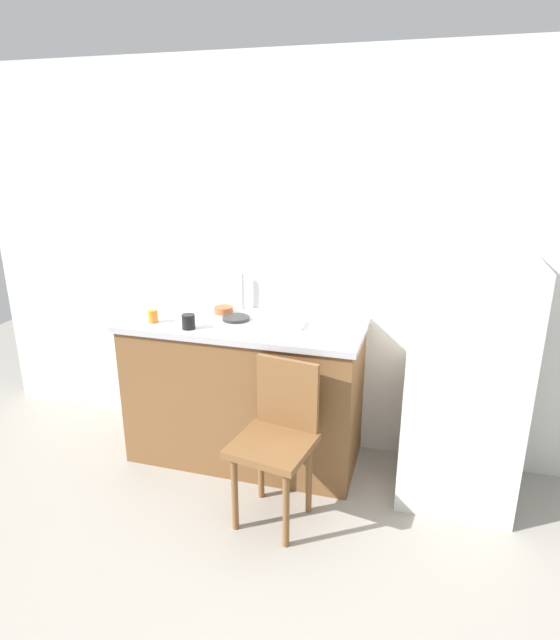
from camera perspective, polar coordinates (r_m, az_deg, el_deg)
name	(u,v)px	position (r m, az deg, el deg)	size (l,w,h in m)	color
ground_plane	(267,528)	(3.05, -1.44, -21.72)	(8.00, 8.00, 0.00)	#9E998E
back_wall	(312,264)	(3.38, 3.52, 6.16)	(4.80, 0.10, 2.50)	silver
cabinet_base	(245,393)	(3.42, -3.83, -7.98)	(1.45, 0.60, 0.90)	brown
countertop	(243,325)	(3.24, -4.01, -0.52)	(1.49, 0.64, 0.04)	#B7B7BC
faucet	(242,291)	(3.45, -4.11, 3.15)	(0.02, 0.02, 0.24)	#B7B7BC
refrigerator	(463,382)	(3.14, 19.32, -6.36)	(0.63, 0.62, 1.42)	silver
chair	(278,435)	(2.87, -0.27, -12.42)	(0.46, 0.46, 0.89)	brown
dish_tray	(283,320)	(3.17, 0.28, -0.02)	(0.28, 0.20, 0.05)	white
terracotta_bowl	(224,310)	(3.41, -6.16, 1.11)	(0.12, 0.12, 0.04)	#B25B33
hotplate	(236,318)	(3.26, -4.81, 0.19)	(0.17, 0.17, 0.02)	#2D2D2D
cup_black	(188,322)	(3.13, -9.94, -0.17)	(0.08, 0.08, 0.09)	black
cup_orange	(153,316)	(3.29, -13.68, 0.42)	(0.06, 0.06, 0.08)	orange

